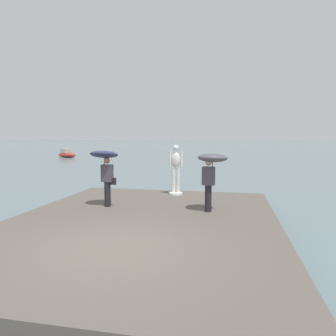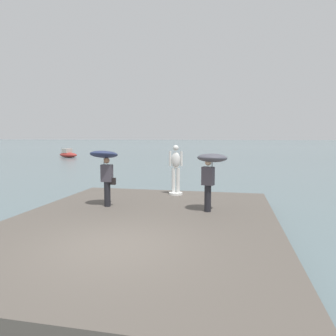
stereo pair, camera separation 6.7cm
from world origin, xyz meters
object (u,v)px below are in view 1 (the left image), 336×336
onlooker_left (105,163)px  statue_white_figure (176,171)px  onlooker_right (211,165)px  boat_near (67,154)px

onlooker_left → statue_white_figure: bearing=52.1°
onlooker_right → boat_near: onlooker_right is taller
onlooker_right → boat_near: 35.55m
onlooker_right → statue_white_figure: bearing=121.4°
onlooker_right → onlooker_left: bearing=178.8°
onlooker_left → boat_near: 33.40m
statue_white_figure → boat_near: bearing=127.2°
onlooker_left → boat_near: onlooker_left is taller
onlooker_left → onlooker_right: bearing=-1.2°
statue_white_figure → onlooker_right: size_ratio=1.09×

